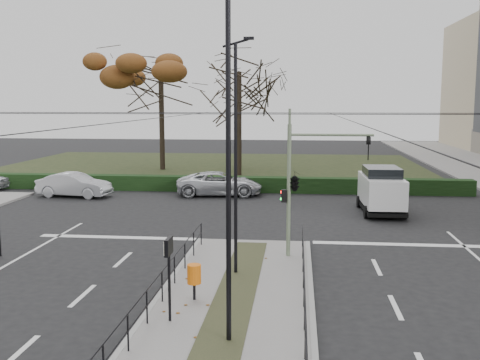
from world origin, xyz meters
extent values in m
plane|color=black|center=(0.00, 0.00, 0.00)|extent=(140.00, 140.00, 0.00)
cube|color=slate|center=(0.00, -2.50, 0.07)|extent=(4.40, 15.00, 0.14)
cube|color=black|center=(-6.00, 32.00, 0.05)|extent=(38.00, 26.00, 0.10)
cube|color=black|center=(-6.00, 18.60, 0.50)|extent=(38.00, 1.00, 1.00)
cylinder|color=black|center=(-2.05, 4.00, 0.59)|extent=(0.04, 0.04, 0.90)
cylinder|color=black|center=(2.05, 4.00, 0.59)|extent=(0.04, 0.04, 0.90)
cylinder|color=black|center=(-2.05, -2.60, 1.04)|extent=(0.04, 13.20, 0.04)
cylinder|color=black|center=(2.05, -2.60, 1.04)|extent=(0.04, 13.20, 0.04)
cylinder|color=black|center=(0.00, 1.00, 5.50)|extent=(20.00, 0.02, 0.02)
cylinder|color=black|center=(0.00, 3.00, 5.50)|extent=(20.00, 0.02, 0.02)
cylinder|color=black|center=(-3.50, -2.00, 5.30)|extent=(0.02, 34.00, 0.02)
cylinder|color=black|center=(3.50, -2.00, 5.30)|extent=(0.02, 34.00, 0.02)
cylinder|color=#68775B|center=(1.50, 2.73, 2.62)|extent=(0.15, 0.15, 4.95)
cylinder|color=#68775B|center=(3.02, 2.73, 4.71)|extent=(3.05, 0.10, 0.10)
imported|color=black|center=(4.36, 2.73, 4.23)|extent=(0.17, 0.20, 0.86)
imported|color=black|center=(1.71, 2.73, 3.00)|extent=(0.79, 1.93, 0.76)
cube|color=black|center=(1.33, 2.73, 2.43)|extent=(0.21, 0.15, 0.48)
sphere|color=#FF0C0C|center=(1.23, 2.73, 2.57)|extent=(0.10, 0.10, 0.10)
sphere|color=#0CE533|center=(1.23, 2.73, 2.31)|extent=(0.10, 0.10, 0.10)
cylinder|color=black|center=(-1.15, -2.34, 0.40)|extent=(0.08, 0.08, 0.52)
cylinder|color=orange|center=(-1.15, -2.34, 0.91)|extent=(0.41, 0.41, 0.57)
cylinder|color=black|center=(-1.50, -4.00, 1.21)|extent=(0.07, 0.07, 2.13)
cube|color=black|center=(-1.50, -4.00, 2.17)|extent=(0.11, 0.59, 0.45)
cube|color=silver|center=(-1.56, -4.00, 2.17)|extent=(0.02, 0.51, 0.37)
cylinder|color=black|center=(0.21, -5.07, 4.24)|extent=(0.12, 0.12, 8.20)
cylinder|color=black|center=(-0.23, 0.38, 3.96)|extent=(0.11, 0.11, 7.64)
cube|color=black|center=(0.20, 0.38, 7.93)|extent=(0.33, 0.13, 0.10)
imported|color=#B6B9BF|center=(-12.10, 15.48, 0.76)|extent=(4.74, 2.10, 1.51)
imported|color=#B6B9BF|center=(-3.12, 17.02, 0.75)|extent=(5.66, 3.09, 1.50)
cube|color=silver|center=(6.27, 12.23, 1.24)|extent=(2.01, 4.61, 1.48)
cube|color=black|center=(6.27, 12.23, 2.13)|extent=(1.82, 2.55, 0.69)
cube|color=black|center=(6.27, 12.23, 0.30)|extent=(2.05, 4.70, 0.18)
cylinder|color=black|center=(7.26, 10.74, 0.33)|extent=(0.23, 0.66, 0.66)
cylinder|color=black|center=(5.34, 10.70, 0.33)|extent=(0.23, 0.66, 0.66)
cylinder|color=black|center=(7.20, 13.76, 0.33)|extent=(0.23, 0.66, 0.66)
cylinder|color=black|center=(5.28, 13.72, 0.33)|extent=(0.23, 0.66, 0.66)
cylinder|color=black|center=(-9.88, 29.45, 4.28)|extent=(0.44, 0.44, 8.37)
ellipsoid|color=#522B12|center=(-9.88, 29.45, 8.47)|extent=(9.41, 9.41, 5.26)
cylinder|color=black|center=(-3.35, 30.92, 4.13)|extent=(0.44, 0.44, 8.06)
cylinder|color=black|center=(-2.89, 26.38, 4.17)|extent=(0.44, 0.44, 8.15)
camera|label=1|loc=(1.83, -17.97, 5.90)|focal=42.00mm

